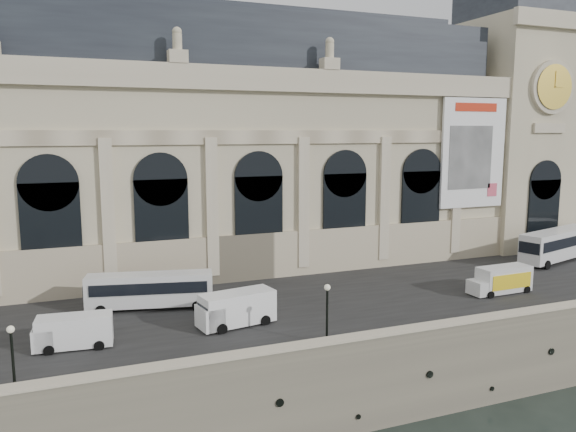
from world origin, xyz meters
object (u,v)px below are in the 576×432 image
at_px(van_c, 233,309).
at_px(bus_right, 558,244).
at_px(bus_left, 150,289).
at_px(box_truck, 501,280).
at_px(lamp_left, 13,361).
at_px(van_b, 70,332).
at_px(lamp_right, 327,314).

bearing_deg(van_c, bus_right, 10.04).
xyz_separation_m(bus_left, box_truck, (32.34, -7.50, -0.48)).
distance_m(bus_left, lamp_left, 16.99).
bearing_deg(van_b, box_truck, -0.60).
bearing_deg(van_c, lamp_right, -49.08).
relative_size(bus_left, box_truck, 1.69).
xyz_separation_m(bus_right, box_truck, (-15.97, -8.11, -0.85)).
relative_size(box_truck, lamp_left, 1.50).
relative_size(bus_left, lamp_right, 2.45).
bearing_deg(lamp_left, box_truck, 8.57).
bearing_deg(box_truck, bus_left, 166.94).
distance_m(bus_left, lamp_right, 17.14).
xyz_separation_m(van_c, lamp_right, (5.38, -6.21, 0.84)).
relative_size(box_truck, lamp_right, 1.45).
relative_size(van_b, van_c, 0.86).
height_order(bus_left, box_truck, bus_left).
bearing_deg(lamp_left, lamp_right, 1.90).
bearing_deg(lamp_right, box_truck, 14.84).
xyz_separation_m(van_b, van_c, (12.27, 0.13, 0.18)).
relative_size(bus_right, van_c, 2.04).
bearing_deg(lamp_right, bus_left, 129.80).
bearing_deg(lamp_left, van_b, 65.08).
distance_m(box_truck, lamp_left, 42.65).
bearing_deg(bus_right, lamp_left, -166.03).
bearing_deg(bus_left, box_truck, -13.06).
bearing_deg(lamp_right, van_c, 130.92).
relative_size(van_c, box_truck, 1.00).
xyz_separation_m(bus_left, lamp_right, (10.97, -13.16, 0.46)).
height_order(van_c, box_truck, van_c).
bearing_deg(van_b, van_c, 0.63).
distance_m(bus_right, box_truck, 17.93).
relative_size(bus_right, van_b, 2.37).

